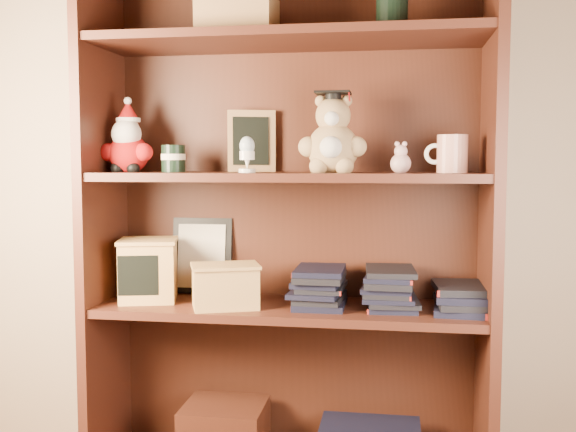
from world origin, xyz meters
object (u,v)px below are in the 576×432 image
at_px(bookcase, 290,228).
at_px(treats_box, 148,269).
at_px(grad_teddy_bear, 333,141).
at_px(teacher_mug, 451,154).

xyz_separation_m(bookcase, treats_box, (-0.44, -0.05, -0.13)).
relative_size(grad_teddy_bear, treats_box, 1.13).
xyz_separation_m(bookcase, teacher_mug, (0.48, -0.05, 0.23)).
bearing_deg(teacher_mug, bookcase, 173.93).
bearing_deg(grad_teddy_bear, teacher_mug, 1.24).
height_order(bookcase, grad_teddy_bear, bookcase).
distance_m(bookcase, grad_teddy_bear, 0.30).
xyz_separation_m(teacher_mug, treats_box, (-0.91, -0.00, -0.36)).
xyz_separation_m(grad_teddy_bear, teacher_mug, (0.34, 0.01, -0.04)).
bearing_deg(treats_box, teacher_mug, 0.05).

